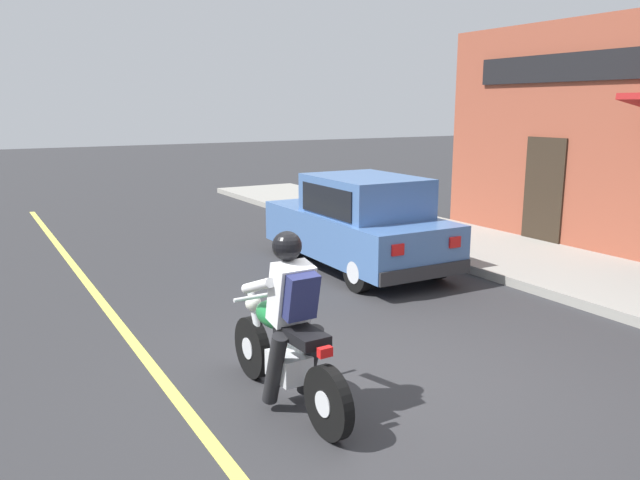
% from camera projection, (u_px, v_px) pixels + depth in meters
% --- Properties ---
extents(ground_plane, '(80.00, 80.00, 0.00)m').
position_uv_depth(ground_plane, '(382.00, 387.00, 6.05)').
color(ground_plane, '#2B2B2D').
extents(sidewalk_curb, '(2.60, 22.00, 0.14)m').
position_uv_depth(sidewalk_curb, '(512.00, 256.00, 11.02)').
color(sidewalk_curb, gray).
rests_on(sidewalk_curb, ground).
extents(lane_stripe, '(0.12, 19.80, 0.01)m').
position_uv_depth(lane_stripe, '(121.00, 326.00, 7.70)').
color(lane_stripe, '#D1C64C').
rests_on(lane_stripe, ground).
extents(motorcycle_with_rider, '(0.56, 2.02, 1.62)m').
position_uv_depth(motorcycle_with_rider, '(287.00, 335.00, 5.55)').
color(motorcycle_with_rider, black).
rests_on(motorcycle_with_rider, ground).
extents(car_hatchback, '(1.71, 3.81, 1.57)m').
position_uv_depth(car_hatchback, '(359.00, 224.00, 10.32)').
color(car_hatchback, black).
rests_on(car_hatchback, ground).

